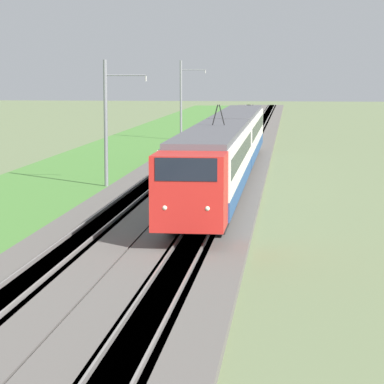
% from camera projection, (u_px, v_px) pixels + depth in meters
% --- Properties ---
extents(ballast_main, '(240.00, 4.40, 0.30)m').
position_uv_depth(ballast_main, '(165.00, 174.00, 59.54)').
color(ballast_main, '#605B56').
rests_on(ballast_main, ground).
extents(ballast_adjacent, '(240.00, 4.40, 0.30)m').
position_uv_depth(ballast_adjacent, '(233.00, 175.00, 59.06)').
color(ballast_adjacent, '#605B56').
rests_on(ballast_adjacent, ground).
extents(track_main, '(240.00, 1.57, 0.45)m').
position_uv_depth(track_main, '(165.00, 174.00, 59.54)').
color(track_main, '#4C4238').
rests_on(track_main, ground).
extents(track_adjacent, '(240.00, 1.57, 0.45)m').
position_uv_depth(track_adjacent, '(233.00, 175.00, 59.06)').
color(track_adjacent, '#4C4238').
rests_on(track_adjacent, ground).
extents(grass_verge, '(240.00, 9.57, 0.12)m').
position_uv_depth(grass_verge, '(76.00, 175.00, 60.19)').
color(grass_verge, '#4C8438').
rests_on(grass_verge, ground).
extents(passenger_train, '(42.98, 2.86, 5.16)m').
position_uv_depth(passenger_train, '(228.00, 146.00, 54.29)').
color(passenger_train, red).
rests_on(passenger_train, ground).
extents(catenary_mast_mid, '(0.22, 2.56, 7.53)m').
position_uv_depth(catenary_mast_mid, '(107.00, 122.00, 53.17)').
color(catenary_mast_mid, slate).
rests_on(catenary_mast_mid, ground).
extents(catenary_mast_far, '(0.22, 2.56, 7.90)m').
position_uv_depth(catenary_mast_far, '(182.00, 100.00, 89.16)').
color(catenary_mast_far, slate).
rests_on(catenary_mast_far, ground).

